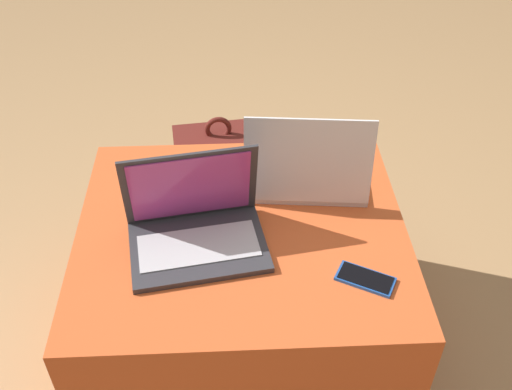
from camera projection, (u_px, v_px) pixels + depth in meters
name	position (u px, v px, depth m)	size (l,w,h in m)	color
ground_plane	(244.00, 339.00, 1.84)	(14.00, 14.00, 0.00)	tan
ottoman	(243.00, 288.00, 1.68)	(0.84, 0.75, 0.47)	maroon
laptop_near	(196.00, 226.00, 1.46)	(0.36, 0.28, 0.24)	#333338
laptop_far	(306.00, 170.00, 1.63)	(0.35, 0.28, 0.26)	silver
cell_phone	(365.00, 279.00, 1.39)	(0.15, 0.12, 0.01)	#1E4C9E
backpack	(221.00, 188.00, 2.06)	(0.30, 0.22, 0.51)	#5B1E19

